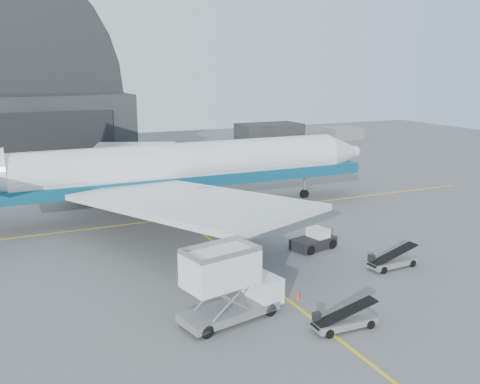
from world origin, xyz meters
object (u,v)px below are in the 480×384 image
airliner (168,169)px  belt_loader_a (343,321)px  belt_loader_b (392,261)px  catering_truck (228,285)px  pushback_tug (314,241)px

airliner → belt_loader_a: bearing=-86.9°
airliner → belt_loader_b: size_ratio=11.08×
catering_truck → belt_loader_b: catering_truck is taller
catering_truck → belt_loader_b: 16.47m
catering_truck → pushback_tug: (12.84, 9.90, -1.75)m
belt_loader_a → belt_loader_b: size_ratio=0.95×
belt_loader_a → belt_loader_b: bearing=37.2°
pushback_tug → belt_loader_b: bearing=-78.4°
belt_loader_a → belt_loader_b: belt_loader_b is taller
catering_truck → belt_loader_a: size_ratio=1.65×
pushback_tug → belt_loader_b: (3.23, -6.84, -0.15)m
airliner → pushback_tug: (8.39, -17.31, -4.44)m
belt_loader_a → pushback_tug: bearing=65.8°
catering_truck → pushback_tug: 16.31m
catering_truck → airliner: bearing=68.4°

